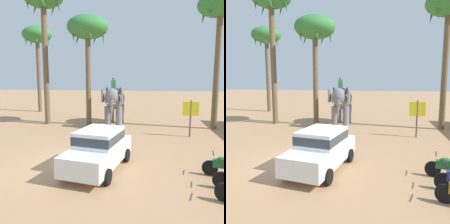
% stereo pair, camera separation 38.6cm
% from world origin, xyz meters
% --- Properties ---
extents(ground_plane, '(120.00, 120.00, 0.00)m').
position_xyz_m(ground_plane, '(0.00, 0.00, 0.00)').
color(ground_plane, tan).
extents(car_sedan_foreground, '(2.40, 4.34, 1.70)m').
position_xyz_m(car_sedan_foreground, '(1.25, -0.45, 0.93)').
color(car_sedan_foreground, white).
rests_on(car_sedan_foreground, ground).
extents(elephant_with_mahout, '(1.69, 3.89, 3.88)m').
position_xyz_m(elephant_with_mahout, '(0.47, 8.87, 1.99)').
color(elephant_with_mahout, slate).
rests_on(elephant_with_mahout, ground).
extents(motorcycle_mid_row, '(1.79, 0.59, 0.94)m').
position_xyz_m(motorcycle_mid_row, '(6.29, -0.50, 0.46)').
color(motorcycle_mid_row, black).
rests_on(motorcycle_mid_row, ground).
extents(palm_tree_behind_elephant, '(3.20, 3.20, 9.88)m').
position_xyz_m(palm_tree_behind_elephant, '(8.07, 8.71, 8.61)').
color(palm_tree_behind_elephant, brown).
rests_on(palm_tree_behind_elephant, ground).
extents(palm_tree_near_hut, '(3.20, 3.20, 11.05)m').
position_xyz_m(palm_tree_near_hut, '(-5.11, 8.55, 9.66)').
color(palm_tree_near_hut, brown).
rests_on(palm_tree_near_hut, ground).
extents(palm_tree_left_of_road, '(3.20, 3.20, 9.39)m').
position_xyz_m(palm_tree_left_of_road, '(-9.06, 15.24, 8.16)').
color(palm_tree_left_of_road, brown).
rests_on(palm_tree_left_of_road, ground).
extents(palm_tree_far_back, '(3.20, 3.20, 8.60)m').
position_xyz_m(palm_tree_far_back, '(-1.59, 8.62, 7.43)').
color(palm_tree_far_back, brown).
rests_on(palm_tree_far_back, ground).
extents(signboard_yellow, '(1.00, 0.10, 2.40)m').
position_xyz_m(signboard_yellow, '(5.90, 5.85, 1.69)').
color(signboard_yellow, '#4C4C51').
rests_on(signboard_yellow, ground).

